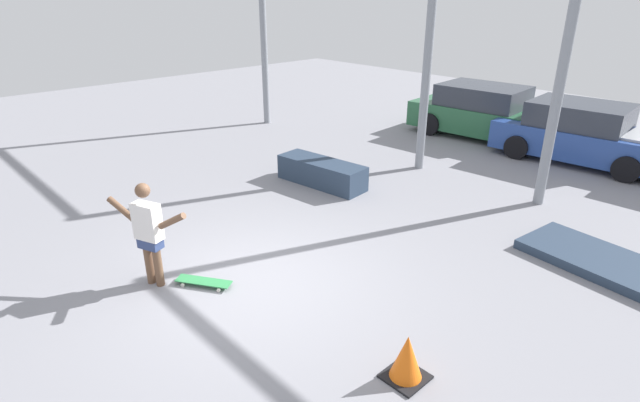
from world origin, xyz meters
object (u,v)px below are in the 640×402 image
(skateboarder, at_px, (149,230))
(parked_car_blue, at_px, (581,134))
(parked_car_green, at_px, (485,113))
(traffic_cone, at_px, (407,358))
(skateboard, at_px, (204,281))
(grind_box, at_px, (322,173))

(skateboarder, distance_m, parked_car_blue, 10.63)
(parked_car_green, distance_m, parked_car_blue, 2.79)
(parked_car_green, height_order, traffic_cone, parked_car_green)
(parked_car_blue, distance_m, traffic_cone, 9.49)
(skateboarder, height_order, skateboard, skateboarder)
(grind_box, height_order, parked_car_green, parked_car_green)
(skateboarder, bearing_deg, parked_car_blue, 58.08)
(parked_car_green, bearing_deg, grind_box, -98.33)
(skateboard, distance_m, grind_box, 4.47)
(grind_box, relative_size, parked_car_blue, 0.50)
(grind_box, distance_m, traffic_cone, 6.08)
(skateboard, distance_m, parked_car_blue, 10.08)
(grind_box, bearing_deg, parked_car_green, 85.98)
(skateboarder, xyz_separation_m, skateboard, (0.53, 0.49, -0.82))
(skateboard, relative_size, grind_box, 0.39)
(skateboarder, xyz_separation_m, parked_car_green, (-0.84, 10.68, -0.17))
(skateboard, xyz_separation_m, grind_box, (-1.79, 4.09, 0.21))
(skateboard, bearing_deg, parked_car_green, 64.86)
(skateboard, distance_m, traffic_cone, 3.29)
(skateboarder, bearing_deg, skateboard, 21.34)
(skateboarder, xyz_separation_m, parked_car_blue, (1.94, 10.45, -0.19))
(skateboarder, distance_m, traffic_cone, 3.96)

